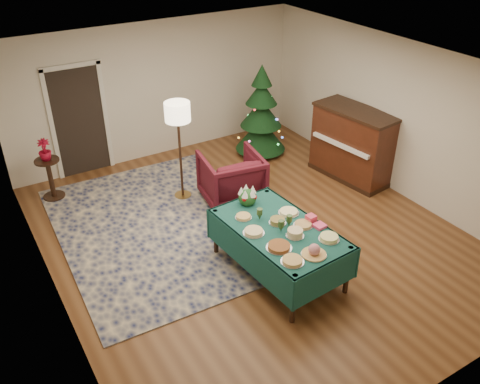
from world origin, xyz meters
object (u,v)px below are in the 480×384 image
potted_plant (45,154)px  piano (353,145)px  armchair (232,176)px  side_table (51,179)px  christmas_tree (261,115)px  floor_lamp (178,118)px  gift_box (311,219)px  buffet_table (279,237)px

potted_plant → piano: bearing=-23.0°
armchair → piano: 2.43m
side_table → christmas_tree: christmas_tree is taller
floor_lamp → side_table: floor_lamp is taller
floor_lamp → christmas_tree: bearing=19.5°
christmas_tree → gift_box: bearing=-112.8°
gift_box → armchair: bearing=91.2°
buffet_table → gift_box: gift_box is taller
floor_lamp → potted_plant: floor_lamp is taller
potted_plant → christmas_tree: (4.17, -0.39, -0.02)m
potted_plant → christmas_tree: bearing=-5.3°
christmas_tree → piano: bearing=-63.2°
christmas_tree → piano: 1.98m
buffet_table → side_table: buffet_table is taller
side_table → piano: 5.51m
floor_lamp → side_table: size_ratio=2.35×
floor_lamp → side_table: bearing=149.9°
piano → gift_box: bearing=-143.8°
buffet_table → armchair: (0.42, 2.01, -0.11)m
armchair → side_table: (-2.66, 1.76, -0.13)m
side_table → floor_lamp: bearing=-30.1°
buffet_table → gift_box: (0.47, -0.10, 0.20)m
floor_lamp → piano: size_ratio=1.08×
floor_lamp → christmas_tree: 2.40m
side_table → potted_plant: size_ratio=1.99×
gift_box → floor_lamp: bearing=104.7°
potted_plant → piano: (5.06, -2.15, -0.20)m
floor_lamp → piano: floor_lamp is taller
floor_lamp → gift_box: bearing=-75.3°
side_table → armchair: bearing=-33.5°
armchair → floor_lamp: bearing=-33.2°
buffet_table → christmas_tree: (1.93, 3.39, 0.23)m
buffet_table → armchair: size_ratio=2.03×
potted_plant → piano: piano is taller
gift_box → christmas_tree: size_ratio=0.06×
gift_box → side_table: (-2.71, 3.88, -0.44)m
floor_lamp → christmas_tree: size_ratio=0.95×
buffet_table → piano: bearing=29.9°
floor_lamp → side_table: 2.57m
armchair → christmas_tree: christmas_tree is taller
side_table → christmas_tree: 4.21m
floor_lamp → christmas_tree: christmas_tree is taller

